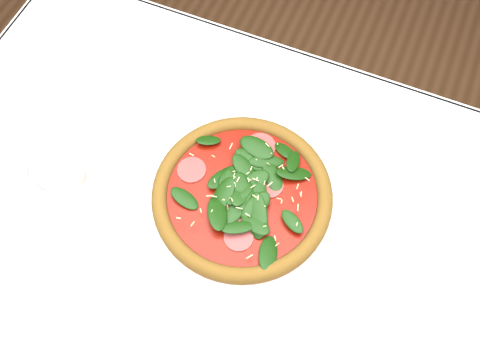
% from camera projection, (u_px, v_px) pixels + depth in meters
% --- Properties ---
extents(ground, '(6.00, 6.00, 0.00)m').
position_uv_depth(ground, '(242.00, 332.00, 1.52)').
color(ground, brown).
rests_on(ground, ground).
extents(dining_table, '(1.21, 0.81, 0.75)m').
position_uv_depth(dining_table, '(243.00, 264.00, 0.94)').
color(dining_table, white).
rests_on(dining_table, ground).
extents(plate, '(0.34, 0.34, 0.01)m').
position_uv_depth(plate, '(242.00, 199.00, 0.88)').
color(plate, white).
rests_on(plate, dining_table).
extents(pizza, '(0.38, 0.38, 0.04)m').
position_uv_depth(pizza, '(242.00, 194.00, 0.86)').
color(pizza, brown).
rests_on(pizza, plate).
extents(wine_glass, '(0.08, 0.08, 0.20)m').
position_uv_depth(wine_glass, '(59.00, 174.00, 0.74)').
color(wine_glass, white).
rests_on(wine_glass, dining_table).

